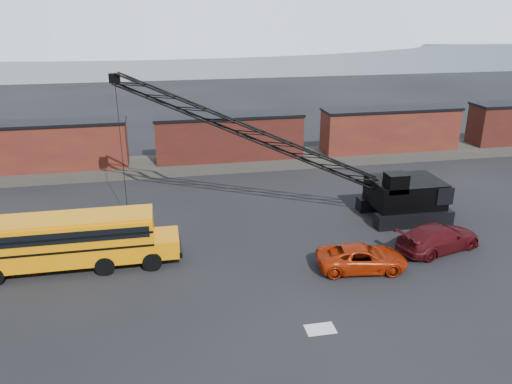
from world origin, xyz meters
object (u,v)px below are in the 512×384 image
red_pickup (362,258)px  crawler_crane (262,137)px  school_bus (70,240)px  maroon_suv (438,238)px

red_pickup → crawler_crane: 10.62m
school_bus → crawler_crane: crawler_crane is taller
crawler_crane → red_pickup: bearing=-63.5°
school_bus → crawler_crane: bearing=22.4°
school_bus → maroon_suv: 21.91m
maroon_suv → crawler_crane: 12.95m
crawler_crane → maroon_suv: bearing=-35.6°
school_bus → crawler_crane: size_ratio=0.52×
red_pickup → maroon_suv: size_ratio=0.91×
school_bus → maroon_suv: size_ratio=2.05×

